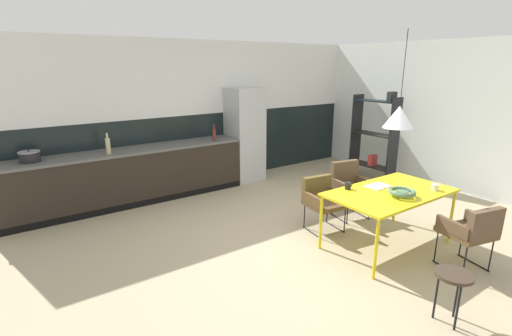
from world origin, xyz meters
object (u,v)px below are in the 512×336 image
at_px(fruit_bowl, 402,192).
at_px(bottle_vinegar_dark, 214,134).
at_px(armchair_head_of_table, 473,228).
at_px(refrigerator_column, 245,135).
at_px(bottle_spice_small, 108,145).
at_px(open_book, 378,186).
at_px(mug_dark_espresso, 348,186).
at_px(cooking_pot, 30,157).
at_px(pendant_lamp_over_table_near, 399,117).
at_px(armchair_by_stool, 349,182).
at_px(dining_table, 390,195).
at_px(armchair_corner_seat, 322,197).
at_px(side_stool, 453,278).
at_px(mug_wide_latte, 435,187).
at_px(open_shelf_unit, 375,136).

xyz_separation_m(fruit_bowl, bottle_vinegar_dark, (-0.65, 3.41, 0.23)).
bearing_deg(armchair_head_of_table, refrigerator_column, 105.86).
bearing_deg(fruit_bowl, bottle_spice_small, 125.60).
distance_m(open_book, mug_dark_espresso, 0.42).
distance_m(mug_dark_espresso, bottle_vinegar_dark, 2.89).
xyz_separation_m(refrigerator_column, cooking_pot, (-3.62, 0.01, 0.07)).
bearing_deg(fruit_bowl, pendant_lamp_over_table_near, 73.56).
relative_size(armchair_by_stool, mug_dark_espresso, 6.97).
relative_size(dining_table, pendant_lamp_over_table_near, 1.45).
relative_size(armchair_corner_seat, fruit_bowl, 2.35).
relative_size(bottle_spice_small, side_stool, 0.67).
xyz_separation_m(armchair_corner_seat, fruit_bowl, (0.27, -1.03, 0.31)).
bearing_deg(bottle_spice_small, refrigerator_column, 2.82).
xyz_separation_m(armchair_by_stool, side_stool, (-1.11, -2.18, -0.09)).
bearing_deg(cooking_pot, fruit_bowl, -45.68).
distance_m(mug_wide_latte, open_shelf_unit, 2.87).
bearing_deg(fruit_bowl, side_stool, -124.51).
distance_m(mug_wide_latte, cooking_pot, 5.48).
bearing_deg(side_stool, armchair_head_of_table, 18.22).
relative_size(mug_wide_latte, mug_dark_espresso, 1.06).
bearing_deg(open_shelf_unit, mug_wide_latte, -37.51).
bearing_deg(bottle_spice_small, side_stool, -68.62).
bearing_deg(bottle_vinegar_dark, pendant_lamp_over_table_near, -77.73).
height_order(armchair_head_of_table, mug_dark_espresso, mug_dark_espresso).
bearing_deg(mug_dark_espresso, dining_table, -43.26).
xyz_separation_m(mug_dark_espresso, bottle_spice_small, (-2.15, 2.91, 0.26)).
distance_m(refrigerator_column, open_shelf_unit, 2.58).
xyz_separation_m(armchair_head_of_table, mug_wide_latte, (0.23, 0.61, 0.26)).
relative_size(refrigerator_column, open_book, 6.09).
bearing_deg(mug_dark_espresso, refrigerator_column, 81.93).
distance_m(dining_table, cooking_pot, 4.93).
relative_size(armchair_head_of_table, bottle_spice_small, 2.38).
relative_size(mug_dark_espresso, cooking_pot, 0.42).
bearing_deg(bottle_vinegar_dark, dining_table, -77.70).
bearing_deg(side_stool, armchair_corner_seat, 77.92).
relative_size(cooking_pot, pendant_lamp_over_table_near, 0.26).
relative_size(refrigerator_column, cooking_pot, 6.42).
distance_m(mug_dark_espresso, open_shelf_unit, 3.08).
relative_size(armchair_corner_seat, bottle_vinegar_dark, 2.48).
bearing_deg(open_shelf_unit, side_stool, -42.95).
bearing_deg(bottle_vinegar_dark, mug_dark_espresso, -83.45).
xyz_separation_m(dining_table, bottle_vinegar_dark, (-0.70, 3.22, 0.33)).
distance_m(mug_dark_espresso, pendant_lamp_over_table_near, 1.01).
distance_m(armchair_by_stool, bottle_spice_small, 3.71).
height_order(open_book, side_stool, open_book).
bearing_deg(armchair_by_stool, open_shelf_unit, -140.47).
height_order(armchair_by_stool, bottle_spice_small, bottle_spice_small).
xyz_separation_m(fruit_bowl, open_shelf_unit, (2.29, 2.18, 0.08)).
bearing_deg(cooking_pot, side_stool, -58.88).
height_order(refrigerator_column, open_shelf_unit, refrigerator_column).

